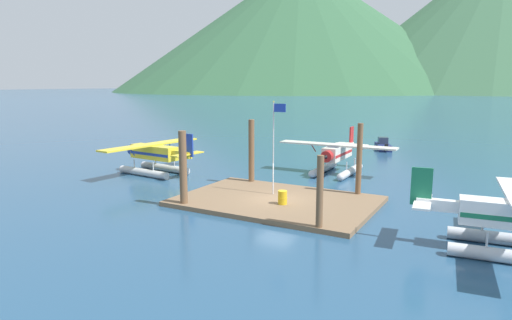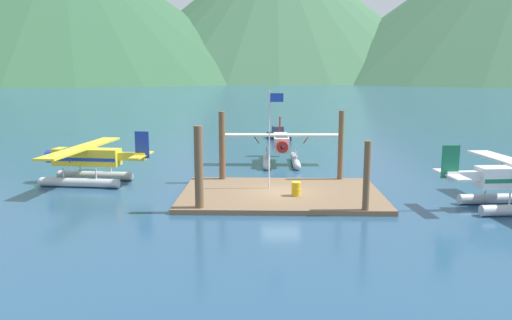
{
  "view_description": "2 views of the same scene",
  "coord_description": "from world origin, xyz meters",
  "px_view_note": "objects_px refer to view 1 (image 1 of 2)",
  "views": [
    {
      "loc": [
        12.67,
        -25.6,
        7.9
      ],
      "look_at": [
        -2.47,
        1.63,
        2.49
      ],
      "focal_mm": 30.85,
      "sensor_mm": 36.0,
      "label": 1
    },
    {
      "loc": [
        -0.9,
        -30.79,
        7.85
      ],
      "look_at": [
        -1.66,
        1.47,
        2.13
      ],
      "focal_mm": 34.35,
      "sensor_mm": 36.0,
      "label": 2
    }
  ],
  "objects_px": {
    "seaplane_yellow_port_fwd": "(154,156)",
    "seaplane_cream_bow_centre": "(337,156)",
    "flagpole": "(275,138)",
    "boat_navy_open_north": "(383,145)",
    "fuel_drum": "(282,197)"
  },
  "relations": [
    {
      "from": "fuel_drum",
      "to": "seaplane_cream_bow_centre",
      "type": "height_order",
      "value": "seaplane_cream_bow_centre"
    },
    {
      "from": "seaplane_yellow_port_fwd",
      "to": "seaplane_cream_bow_centre",
      "type": "xyz_separation_m",
      "value": [
        14.21,
        7.9,
        0.0
      ]
    },
    {
      "from": "seaplane_yellow_port_fwd",
      "to": "seaplane_cream_bow_centre",
      "type": "relative_size",
      "value": 1.01
    },
    {
      "from": "fuel_drum",
      "to": "seaplane_cream_bow_centre",
      "type": "relative_size",
      "value": 0.08
    },
    {
      "from": "flagpole",
      "to": "fuel_drum",
      "type": "bearing_deg",
      "value": -51.93
    },
    {
      "from": "flagpole",
      "to": "boat_navy_open_north",
      "type": "height_order",
      "value": "flagpole"
    },
    {
      "from": "flagpole",
      "to": "seaplane_cream_bow_centre",
      "type": "height_order",
      "value": "flagpole"
    },
    {
      "from": "flagpole",
      "to": "seaplane_yellow_port_fwd",
      "type": "height_order",
      "value": "flagpole"
    },
    {
      "from": "flagpole",
      "to": "seaplane_yellow_port_fwd",
      "type": "distance_m",
      "value": 13.76
    },
    {
      "from": "flagpole",
      "to": "boat_navy_open_north",
      "type": "xyz_separation_m",
      "value": [
        1.08,
        27.26,
        -3.8
      ]
    },
    {
      "from": "flagpole",
      "to": "boat_navy_open_north",
      "type": "distance_m",
      "value": 27.55
    },
    {
      "from": "fuel_drum",
      "to": "seaplane_cream_bow_centre",
      "type": "distance_m",
      "value": 12.47
    },
    {
      "from": "boat_navy_open_north",
      "to": "fuel_drum",
      "type": "bearing_deg",
      "value": -89.03
    },
    {
      "from": "seaplane_cream_bow_centre",
      "to": "boat_navy_open_north",
      "type": "height_order",
      "value": "seaplane_cream_bow_centre"
    },
    {
      "from": "flagpole",
      "to": "seaplane_cream_bow_centre",
      "type": "xyz_separation_m",
      "value": [
        0.95,
        10.42,
        -2.71
      ]
    }
  ]
}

